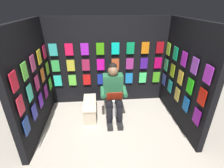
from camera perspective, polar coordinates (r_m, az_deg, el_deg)
ground_plane at (r=2.94m, az=1.32°, el=-23.97°), size 30.00×30.00×0.00m
display_wall_back at (r=3.91m, az=-1.45°, el=7.42°), size 2.78×0.14×2.00m
display_wall_left at (r=3.44m, az=23.46°, el=2.46°), size 0.14×1.78×2.00m
display_wall_right at (r=3.25m, az=-25.52°, el=0.72°), size 0.14×1.78×2.00m
toilet at (r=3.73m, az=0.10°, el=-4.96°), size 0.41×0.55×0.77m
person_reading at (r=3.40m, az=0.46°, el=-2.97°), size 0.52×0.68×1.19m
comic_longbox_near at (r=3.71m, az=-7.45°, el=-8.26°), size 0.28×0.72×0.34m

